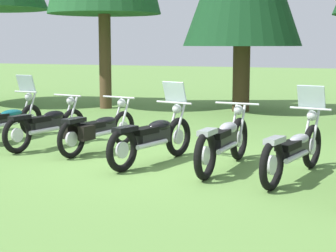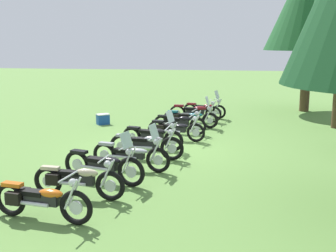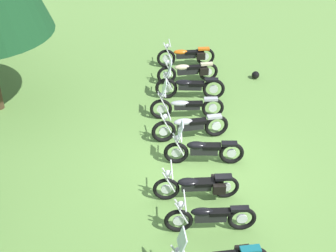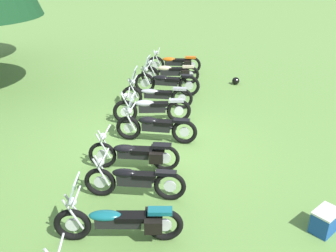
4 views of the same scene
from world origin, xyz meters
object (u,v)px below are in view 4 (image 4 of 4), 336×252
motorcycle_4 (136,153)px  motorcycle_6 (151,109)px  motorcycle_3 (134,180)px  motorcycle_8 (166,82)px  picnic_cooler (325,221)px  motorcycle_9 (171,73)px  motorcycle_10 (175,63)px  motorcycle_2 (120,220)px  dropped_helmet (236,81)px  motorcycle_7 (156,95)px  motorcycle_5 (155,126)px

motorcycle_4 → motorcycle_6: motorcycle_6 is taller
motorcycle_3 → motorcycle_6: motorcycle_6 is taller
motorcycle_8 → picnic_cooler: size_ratio=3.64×
motorcycle_9 → motorcycle_10: 1.33m
motorcycle_6 → motorcycle_4: bearing=81.9°
motorcycle_8 → motorcycle_2: bearing=93.9°
motorcycle_6 → dropped_helmet: motorcycle_6 is taller
motorcycle_10 → picnic_cooler: bearing=108.3°
motorcycle_7 → motorcycle_10: size_ratio=1.05×
motorcycle_3 → motorcycle_7: (4.94, -0.78, 0.02)m
motorcycle_9 → picnic_cooler: 8.91m
motorcycle_2 → motorcycle_5: size_ratio=1.06×
motorcycle_7 → motorcycle_4: bearing=90.5°
picnic_cooler → motorcycle_9: bearing=13.4°
motorcycle_4 → picnic_cooler: size_ratio=3.41×
motorcycle_2 → motorcycle_9: motorcycle_2 is taller
motorcycle_6 → motorcycle_7: motorcycle_7 is taller
motorcycle_5 → dropped_helmet: size_ratio=7.77×
motorcycle_5 → picnic_cooler: motorcycle_5 is taller
motorcycle_2 → motorcycle_10: (9.84, -2.08, 0.01)m
dropped_helmet → motorcycle_2: bearing=152.5°
picnic_cooler → motorcycle_5: bearing=37.2°
motorcycle_7 → motorcycle_8: motorcycle_8 is taller
motorcycle_10 → dropped_helmet: size_ratio=7.87×
motorcycle_8 → motorcycle_5: bearing=95.5°
picnic_cooler → motorcycle_6: bearing=30.3°
motorcycle_7 → picnic_cooler: (-6.33, -2.81, -0.22)m
motorcycle_2 → dropped_helmet: 9.29m
motorcycle_2 → motorcycle_8: size_ratio=1.01×
motorcycle_2 → picnic_cooler: size_ratio=3.67×
motorcycle_3 → motorcycle_10: size_ratio=0.97×
motorcycle_2 → motorcycle_8: (7.40, -1.49, 0.04)m
motorcycle_6 → motorcycle_10: (4.79, -1.24, -0.01)m
dropped_helmet → motorcycle_9: bearing=82.8°
motorcycle_4 → motorcycle_5: motorcycle_5 is taller
motorcycle_4 → motorcycle_5: 1.49m
picnic_cooler → dropped_helmet: bearing=-3.0°
motorcycle_6 → motorcycle_8: bearing=-102.3°
motorcycle_4 → motorcycle_3: bearing=97.6°
motorcycle_10 → motorcycle_3: bearing=86.2°
motorcycle_9 → dropped_helmet: (-0.32, -2.50, -0.30)m
motorcycle_6 → motorcycle_9: bearing=-102.1°
motorcycle_8 → motorcycle_3: bearing=94.0°
motorcycle_3 → dropped_helmet: bearing=-109.1°
motorcycle_10 → dropped_helmet: bearing=152.1°
motorcycle_10 → picnic_cooler: size_ratio=3.49×
motorcycle_9 → picnic_cooler: (-8.67, -2.06, -0.21)m
motorcycle_8 → dropped_helmet: size_ratio=8.19×
motorcycle_8 → picnic_cooler: (-7.52, -2.37, -0.25)m
motorcycle_4 → motorcycle_10: motorcycle_10 is taller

